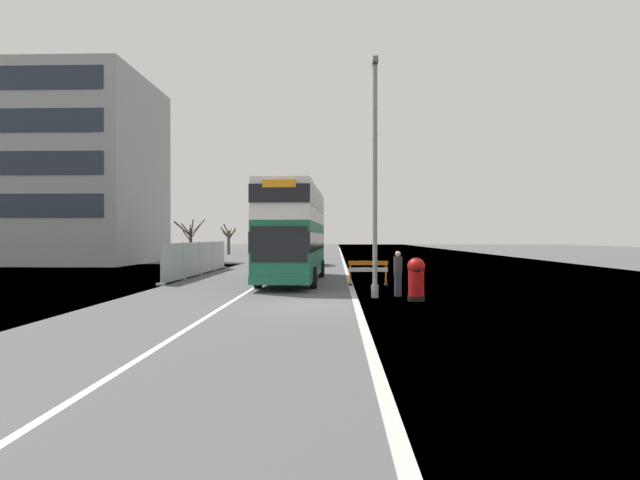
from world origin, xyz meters
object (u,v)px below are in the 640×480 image
Objects in this scene: roadworks_barrier at (368,270)px; car_receding_mid at (276,250)px; car_oncoming_near at (311,252)px; pedestrian_at_kerb at (398,273)px; lamppost_foreground at (375,185)px; double_decker_bus at (294,232)px; red_pillar_postbox at (416,277)px.

car_receding_mid is (-7.32, 23.78, 0.31)m from roadworks_barrier.
car_oncoming_near is 22.04m from pedestrian_at_kerb.
lamppost_foreground is at bearing -80.82° from car_oncoming_near.
roadworks_barrier is (0.05, 4.94, -3.59)m from lamppost_foreground.
pedestrian_at_kerb is (4.64, -6.36, -1.69)m from double_decker_bus.
lamppost_foreground is 29.81m from car_receding_mid.
roadworks_barrier is at bearing 101.50° from pedestrian_at_kerb.
car_receding_mid is 29.36m from pedestrian_at_kerb.
lamppost_foreground reaches higher than roadworks_barrier.
lamppost_foreground reaches higher than red_pillar_postbox.
double_decker_bus is 6.39× the size of pedestrian_at_kerb.
lamppost_foreground is 3.88m from red_pillar_postbox.
car_oncoming_near is (-5.01, 23.00, 0.20)m from red_pillar_postbox.
lamppost_foreground reaches higher than car_oncoming_near.
double_decker_bus is at bearing -90.47° from car_oncoming_near.
car_oncoming_near is at bearing 102.30° from red_pillar_postbox.
pedestrian_at_kerb is (4.52, -21.57, -0.17)m from car_oncoming_near.
car_receding_mid is (-7.27, 28.72, -3.28)m from lamppost_foreground.
car_oncoming_near is (0.13, 15.21, -1.52)m from double_decker_bus.
lamppost_foreground is (3.70, -6.90, 1.77)m from double_decker_bus.
double_decker_bus is 15.29m from car_oncoming_near.
lamppost_foreground is 22.64m from car_oncoming_near.
car_receding_mid is at bearing 107.12° from roadworks_barrier.
roadworks_barrier is 0.48× the size of car_receding_mid.
roadworks_barrier is 4.50m from pedestrian_at_kerb.
car_receding_mid is (-3.70, 6.61, 0.01)m from car_oncoming_near.
double_decker_bus is 22.17m from car_receding_mid.
roadworks_barrier is 0.43× the size of car_oncoming_near.
car_oncoming_near is (-3.62, 17.17, 0.30)m from roadworks_barrier.
red_pillar_postbox is at bearing -76.58° from roadworks_barrier.
double_decker_bus is 8.02m from lamppost_foreground.
car_oncoming_near reaches higher than pedestrian_at_kerb.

